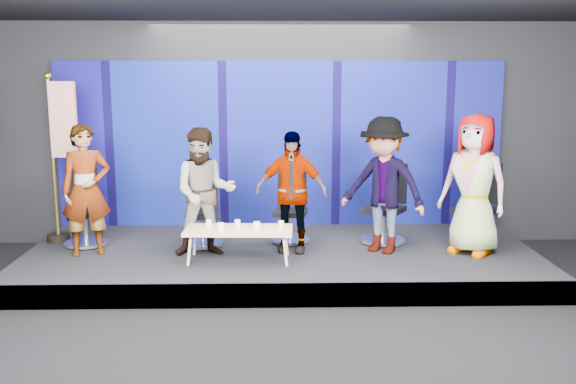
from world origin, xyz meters
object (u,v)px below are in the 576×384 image
object	(u,v)px
panelist_c	(291,192)
panelist_d	(383,185)
chair_b	(203,221)
chair_d	(385,217)
flag_stand	(60,154)
chair_a	(85,220)
mug_b	(221,227)
panelist_a	(86,190)
mug_c	(238,223)
panelist_b	(205,192)
panelist_e	(474,185)
coffee_table	(239,231)
mug_e	(281,224)
chair_e	(477,218)
chair_c	(291,219)
mug_d	(257,226)
mug_a	(209,223)

from	to	relation	value
panelist_c	panelist_d	world-z (taller)	panelist_d
chair_b	chair_d	distance (m)	2.62
chair_b	flag_stand	distance (m)	2.24
chair_a	mug_b	bearing A→B (deg)	-43.46
panelist_a	mug_c	size ratio (longest dim) A/B	19.56
chair_a	panelist_b	bearing A→B (deg)	-36.13
chair_d	panelist_a	bearing A→B (deg)	-139.95
panelist_c	mug_b	distance (m)	1.12
panelist_c	chair_a	bearing A→B (deg)	-178.67
panelist_b	panelist_d	xyz separation A→B (m)	(2.40, 0.09, 0.07)
panelist_e	flag_stand	world-z (taller)	flag_stand
coffee_table	mug_e	world-z (taller)	mug_e
panelist_d	panelist_e	size ratio (longest dim) A/B	0.98
panelist_d	mug_c	distance (m)	2.03
mug_b	mug_c	distance (m)	0.28
mug_e	chair_e	bearing A→B (deg)	14.11
chair_d	flag_stand	size ratio (longest dim) A/B	0.47
chair_c	chair_d	xyz separation A→B (m)	(1.36, -0.08, 0.04)
chair_c	flag_stand	distance (m)	3.41
chair_a	panelist_a	bearing A→B (deg)	-87.34
mug_d	panelist_a	bearing A→B (deg)	169.29
panelist_c	chair_e	distance (m)	2.71
chair_a	panelist_d	world-z (taller)	panelist_d
panelist_a	mug_d	size ratio (longest dim) A/B	16.73
mug_d	flag_stand	distance (m)	3.11
panelist_a	mug_d	bearing A→B (deg)	-29.72
mug_b	mug_d	distance (m)	0.46
chair_c	panelist_d	world-z (taller)	panelist_d
panelist_d	panelist_e	bearing A→B (deg)	28.26
panelist_b	panelist_c	size ratio (longest dim) A/B	1.04
panelist_a	mug_b	size ratio (longest dim) A/B	18.18
panelist_b	mug_b	distance (m)	0.58
panelist_b	chair_c	distance (m)	1.44
mug_b	mug_e	distance (m)	0.78
chair_d	flag_stand	bearing A→B (deg)	-148.67
panelist_d	flag_stand	size ratio (longest dim) A/B	0.76
mug_a	chair_c	bearing A→B (deg)	37.36
chair_d	mug_c	distance (m)	2.22
coffee_table	panelist_a	bearing A→B (deg)	170.01
chair_d	flag_stand	xyz separation A→B (m)	(-4.63, 0.13, 0.91)
mug_e	flag_stand	distance (m)	3.37
panelist_b	panelist_c	world-z (taller)	panelist_b
panelist_b	coffee_table	bearing A→B (deg)	-37.56
panelist_b	chair_e	world-z (taller)	panelist_b
chair_c	mug_c	xyz separation A→B (m)	(-0.72, -0.84, 0.14)
chair_b	mug_d	bearing A→B (deg)	-53.03
panelist_d	mug_c	bearing A→B (deg)	-139.36
chair_c	mug_d	bearing A→B (deg)	-105.64
chair_d	chair_e	world-z (taller)	chair_e
panelist_d	mug_e	bearing A→B (deg)	-133.23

